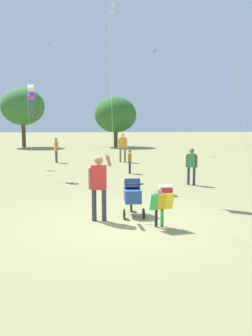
{
  "coord_description": "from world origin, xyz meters",
  "views": [
    {
      "loc": [
        -0.51,
        -9.22,
        2.68
      ],
      "look_at": [
        0.08,
        0.87,
        1.3
      ],
      "focal_mm": 39.38,
      "sensor_mm": 36.0,
      "label": 1
    }
  ],
  "objects": [
    {
      "name": "kite_orange_delta",
      "position": [
        -3.73,
        7.53,
        3.77
      ],
      "size": [
        0.27,
        1.73,
        4.14
      ],
      "color": "white",
      "rests_on": "ground"
    },
    {
      "name": "person_couple_left",
      "position": [
        0.71,
        8.42,
        0.68
      ],
      "size": [
        0.2,
        0.37,
        1.16
      ],
      "color": "#232328",
      "rests_on": "ground"
    },
    {
      "name": "stroller",
      "position": [
        0.25,
        0.71,
        0.61
      ],
      "size": [
        0.57,
        1.09,
        1.03
      ],
      "color": "black",
      "rests_on": "ground"
    },
    {
      "name": "ground_plane",
      "position": [
        0.0,
        0.0,
        0.0
      ],
      "size": [
        120.0,
        120.0,
        0.0
      ],
      "primitive_type": "plane",
      "color": "#938E5B"
    },
    {
      "name": "person_adult_flyer",
      "position": [
        -0.66,
        0.19,
        1.04
      ],
      "size": [
        0.61,
        0.52,
        1.79
      ],
      "color": "#33384C",
      "rests_on": "ground"
    },
    {
      "name": "cooler_box",
      "position": [
        1.6,
        3.24,
        0.18
      ],
      "size": [
        0.45,
        0.33,
        0.35
      ],
      "color": "red",
      "rests_on": "ground"
    },
    {
      "name": "treeline_distant",
      "position": [
        -3.8,
        24.72,
        3.38
      ],
      "size": [
        41.9,
        5.84,
        5.66
      ],
      "color": "brown",
      "rests_on": "ground"
    },
    {
      "name": "child_with_butterfly_kite",
      "position": [
        0.83,
        -0.47,
        0.59
      ],
      "size": [
        0.61,
        0.4,
        0.99
      ],
      "color": "#232328",
      "rests_on": "ground"
    },
    {
      "name": "person_red_shirt",
      "position": [
        0.59,
        13.07,
        1.05
      ],
      "size": [
        0.57,
        0.24,
        1.78
      ],
      "color": "#7F705B",
      "rests_on": "ground"
    },
    {
      "name": "person_sitting_far",
      "position": [
        2.96,
        5.2,
        0.87
      ],
      "size": [
        0.43,
        0.32,
        1.48
      ],
      "color": "#33384C",
      "rests_on": "ground"
    },
    {
      "name": "person_back_turned",
      "position": [
        -3.41,
        13.01,
        0.88
      ],
      "size": [
        0.29,
        0.46,
        1.49
      ],
      "color": "#4C4C51",
      "rests_on": "ground"
    }
  ]
}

